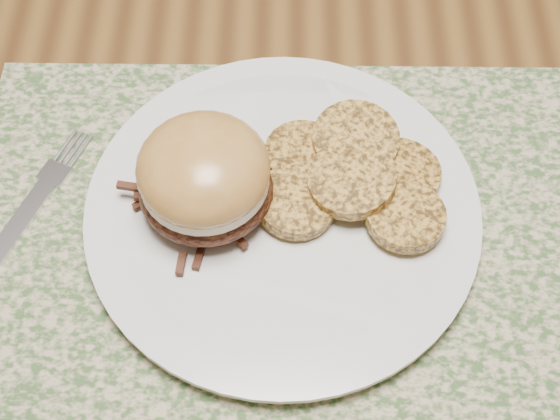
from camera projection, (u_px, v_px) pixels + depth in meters
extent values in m
cube|color=brown|center=(277.00, 183.00, 0.60)|extent=(1.50, 0.90, 0.04)
cube|color=#3D5B2F|center=(280.00, 246.00, 0.55)|extent=(0.45, 0.33, 0.00)
cylinder|color=silver|center=(283.00, 213.00, 0.55)|extent=(0.26, 0.26, 0.02)
ellipsoid|color=black|center=(206.00, 190.00, 0.53)|extent=(0.10, 0.10, 0.04)
cylinder|color=beige|center=(204.00, 176.00, 0.51)|extent=(0.10, 0.10, 0.01)
ellipsoid|color=#AA7838|center=(203.00, 168.00, 0.50)|extent=(0.10, 0.10, 0.05)
cylinder|color=#C08D38|center=(304.00, 155.00, 0.56)|extent=(0.06, 0.06, 0.01)
cylinder|color=#C08D38|center=(356.00, 140.00, 0.56)|extent=(0.09, 0.09, 0.02)
cylinder|color=#C08D38|center=(397.00, 174.00, 0.55)|extent=(0.08, 0.08, 0.02)
cylinder|color=#C08D38|center=(296.00, 202.00, 0.53)|extent=(0.06, 0.06, 0.02)
cylinder|color=#C08D38|center=(352.00, 179.00, 0.53)|extent=(0.09, 0.09, 0.02)
cylinder|color=#C08D38|center=(406.00, 216.00, 0.52)|extent=(0.08, 0.08, 0.01)
cube|color=silver|center=(1.00, 249.00, 0.54)|extent=(0.06, 0.12, 0.00)
cube|color=silver|center=(55.00, 174.00, 0.57)|extent=(0.03, 0.02, 0.00)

